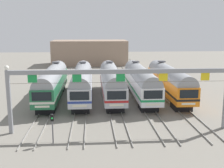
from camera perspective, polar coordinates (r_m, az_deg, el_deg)
The scene contains 10 objects.
ground_plane at distance 43.04m, azimuth -0.11°, elevation -2.91°, with size 160.00×160.00×0.00m, color gray.
track_bed at distance 59.62m, azimuth -1.23°, elevation 1.22°, with size 19.04×70.00×0.15m.
commuter_train_green at distance 42.77m, azimuth -11.91°, elevation 0.44°, with size 2.88×18.06×5.05m.
commuter_train_silver at distance 42.38m, azimuth -6.03°, elevation 0.52°, with size 2.88×18.06×5.05m.
commuter_train_stainless at distance 42.45m, azimuth -0.11°, elevation 0.60°, with size 2.88×18.06×5.05m.
commuter_train_white at distance 42.97m, azimuth 5.73°, elevation 0.68°, with size 2.88×18.06×5.05m.
commuter_train_orange at distance 43.92m, azimuth 11.38°, elevation 0.74°, with size 2.88×18.06×5.05m.
catenary_gantry at distance 28.75m, azimuth 1.72°, elevation 0.60°, with size 22.77×0.44×6.97m.
yard_signal_mast at distance 26.92m, azimuth -11.87°, elevation -7.67°, with size 0.28×0.35×2.83m.
maintenance_building at distance 81.72m, azimuth -4.46°, elevation 6.33°, with size 20.82×10.00×6.81m, color gray.
Camera 1 is at (-2.84, -41.59, 10.70)m, focal length 45.60 mm.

